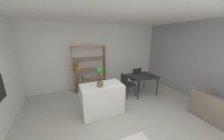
{
  "coord_description": "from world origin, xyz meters",
  "views": [
    {
      "loc": [
        -1.21,
        -2.43,
        2.19
      ],
      "look_at": [
        0.27,
        1.03,
        1.16
      ],
      "focal_mm": 18.9,
      "sensor_mm": 36.0,
      "label": 1
    }
  ],
  "objects": [
    {
      "name": "ceiling_slab",
      "position": [
        0.0,
        0.0,
        2.8
      ],
      "size": [
        6.51,
        5.38,
        0.06
      ],
      "color": "white",
      "rests_on": "ground_plane"
    },
    {
      "name": "potted_plant_on_island",
      "position": [
        -0.32,
        0.49,
        1.23
      ],
      "size": [
        0.2,
        0.2,
        0.57
      ],
      "color": "brown",
      "rests_on": "kitchen_island"
    },
    {
      "name": "back_partition",
      "position": [
        0.0,
        2.66,
        1.39
      ],
      "size": [
        6.51,
        0.06,
        2.77
      ],
      "primitive_type": "cube",
      "color": "white",
      "rests_on": "ground_plane"
    },
    {
      "name": "dining_chair_island_side",
      "position": [
        0.91,
        1.15,
        0.55
      ],
      "size": [
        0.47,
        0.46,
        0.91
      ],
      "rotation": [
        0.0,
        0.0,
        1.7
      ],
      "color": "#232328",
      "rests_on": "ground_plane"
    },
    {
      "name": "dining_chair_far",
      "position": [
        1.63,
        1.63,
        0.56
      ],
      "size": [
        0.43,
        0.47,
        0.95
      ],
      "rotation": [
        0.0,
        0.0,
        3.18
      ],
      "color": "#232328",
      "rests_on": "ground_plane"
    },
    {
      "name": "open_bookshelf",
      "position": [
        -0.31,
        2.34,
        0.87
      ],
      "size": [
        1.34,
        0.31,
        1.88
      ],
      "color": "#997551",
      "rests_on": "ground_plane"
    },
    {
      "name": "right_partition_gray",
      "position": [
        3.22,
        0.0,
        1.39
      ],
      "size": [
        0.06,
        5.38,
        2.77
      ],
      "primitive_type": "cube",
      "color": "#9E9EA3",
      "rests_on": "ground_plane"
    },
    {
      "name": "ground_plane",
      "position": [
        0.0,
        0.0,
        0.0
      ],
      "size": [
        8.94,
        8.94,
        0.0
      ],
      "primitive_type": "plane",
      "color": "beige"
    },
    {
      "name": "kitchen_island",
      "position": [
        -0.25,
        0.58,
        0.44
      ],
      "size": [
        1.2,
        0.67,
        0.89
      ],
      "primitive_type": "cube",
      "color": "white",
      "rests_on": "ground_plane"
    },
    {
      "name": "dining_table",
      "position": [
        1.63,
        1.16,
        0.67
      ],
      "size": [
        1.01,
        0.91,
        0.75
      ],
      "color": "#232328",
      "rests_on": "ground_plane"
    }
  ]
}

